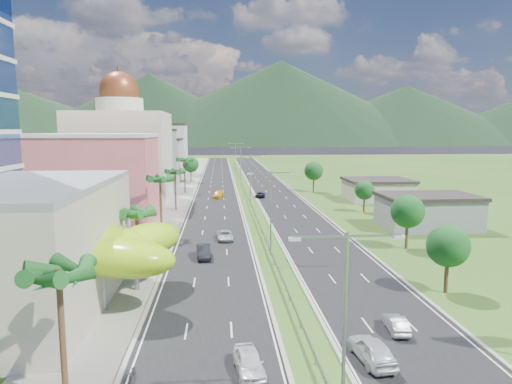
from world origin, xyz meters
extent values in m
plane|color=#2D5119|center=(0.00, 0.00, 0.00)|extent=(500.00, 500.00, 0.00)
cube|color=black|center=(-7.50, 90.00, 0.02)|extent=(11.00, 260.00, 0.04)
cube|color=black|center=(7.50, 90.00, 0.02)|extent=(11.00, 260.00, 0.04)
cube|color=gray|center=(-17.00, 90.00, 0.06)|extent=(7.00, 260.00, 0.12)
cube|color=gray|center=(0.00, 72.00, 0.62)|extent=(0.08, 216.00, 0.28)
cube|color=gray|center=(0.00, 174.00, 0.35)|extent=(0.10, 0.12, 0.70)
cylinder|color=gray|center=(0.00, -25.00, 5.50)|extent=(0.20, 0.20, 11.00)
cube|color=gray|center=(-1.44, -25.00, 10.80)|extent=(2.88, 0.12, 0.12)
cube|color=gray|center=(1.44, -25.00, 10.80)|extent=(2.88, 0.12, 0.12)
cube|color=silver|center=(-2.72, -25.00, 10.70)|extent=(0.60, 0.25, 0.18)
cube|color=silver|center=(2.72, -25.00, 10.70)|extent=(0.60, 0.25, 0.18)
cylinder|color=gray|center=(0.00, 10.00, 5.50)|extent=(0.20, 0.20, 11.00)
cube|color=gray|center=(-1.44, 10.00, 10.80)|extent=(2.88, 0.12, 0.12)
cube|color=gray|center=(1.44, 10.00, 10.80)|extent=(2.88, 0.12, 0.12)
cube|color=silver|center=(-2.72, 10.00, 10.70)|extent=(0.60, 0.25, 0.18)
cube|color=silver|center=(2.72, 10.00, 10.70)|extent=(0.60, 0.25, 0.18)
cylinder|color=gray|center=(0.00, 50.00, 5.50)|extent=(0.20, 0.20, 11.00)
cube|color=gray|center=(-1.44, 50.00, 10.80)|extent=(2.88, 0.12, 0.12)
cube|color=gray|center=(1.44, 50.00, 10.80)|extent=(2.88, 0.12, 0.12)
cube|color=silver|center=(-2.72, 50.00, 10.70)|extent=(0.60, 0.25, 0.18)
cube|color=silver|center=(2.72, 50.00, 10.70)|extent=(0.60, 0.25, 0.18)
cylinder|color=gray|center=(0.00, 95.00, 5.50)|extent=(0.20, 0.20, 11.00)
cube|color=gray|center=(-1.44, 95.00, 10.80)|extent=(2.88, 0.12, 0.12)
cube|color=gray|center=(1.44, 95.00, 10.80)|extent=(2.88, 0.12, 0.12)
cube|color=silver|center=(-2.72, 95.00, 10.70)|extent=(0.60, 0.25, 0.18)
cube|color=silver|center=(2.72, 95.00, 10.70)|extent=(0.60, 0.25, 0.18)
cylinder|color=gray|center=(0.00, 140.00, 5.50)|extent=(0.20, 0.20, 11.00)
cube|color=gray|center=(-1.44, 140.00, 10.80)|extent=(2.88, 0.12, 0.12)
cube|color=gray|center=(1.44, 140.00, 10.80)|extent=(2.88, 0.12, 0.12)
cube|color=silver|center=(-2.72, 140.00, 10.70)|extent=(0.60, 0.25, 0.18)
cube|color=silver|center=(2.72, 140.00, 10.70)|extent=(0.60, 0.25, 0.18)
cylinder|color=gray|center=(-24.00, -2.00, 2.00)|extent=(0.50, 0.50, 4.00)
cylinder|color=gray|center=(-17.00, -7.00, 2.00)|extent=(0.50, 0.50, 4.00)
cylinder|color=gray|center=(-21.00, -10.00, 2.00)|extent=(0.50, 0.50, 4.00)
cylinder|color=gray|center=(-15.00, -2.00, 2.00)|extent=(0.50, 0.50, 4.00)
cube|color=#D4576C|center=(-28.00, 32.00, 7.50)|extent=(20.00, 15.00, 15.00)
cube|color=beige|center=(-28.00, 55.00, 10.00)|extent=(20.00, 20.00, 20.00)
cylinder|color=beige|center=(-28.00, 55.00, 21.50)|extent=(10.00, 10.00, 3.00)
sphere|color=brown|center=(-28.00, 55.00, 24.50)|extent=(8.40, 8.40, 8.40)
cube|color=gray|center=(-27.00, 80.00, 8.00)|extent=(16.00, 15.00, 16.00)
cube|color=#B6A796|center=(-27.00, 102.00, 6.50)|extent=(16.00, 15.00, 13.00)
cube|color=silver|center=(-27.00, 125.00, 9.00)|extent=(16.00, 15.00, 18.00)
cube|color=gray|center=(28.00, 25.00, 2.50)|extent=(15.00, 10.00, 5.00)
cube|color=#B6A796|center=(30.00, 55.00, 2.20)|extent=(14.00, 12.00, 4.40)
cylinder|color=#47301C|center=(-15.50, -22.00, 4.25)|extent=(0.36, 0.36, 8.50)
cylinder|color=#47301C|center=(-15.50, 2.00, 3.75)|extent=(0.36, 0.36, 7.50)
cylinder|color=#47301C|center=(-15.50, 22.00, 4.50)|extent=(0.36, 0.36, 9.00)
cylinder|color=#47301C|center=(-15.50, 45.00, 4.00)|extent=(0.36, 0.36, 8.00)
cylinder|color=#47301C|center=(-15.50, 70.00, 4.40)|extent=(0.36, 0.36, 8.80)
cylinder|color=#47301C|center=(-15.50, 95.00, 2.45)|extent=(0.40, 0.40, 4.90)
sphere|color=#1A541F|center=(-15.50, 95.00, 5.60)|extent=(4.90, 4.90, 4.90)
cylinder|color=#47301C|center=(16.00, -5.00, 2.10)|extent=(0.40, 0.40, 4.20)
sphere|color=#1A541F|center=(16.00, -5.00, 4.80)|extent=(4.20, 4.20, 4.20)
cylinder|color=#47301C|center=(19.00, 12.00, 2.27)|extent=(0.40, 0.40, 4.55)
sphere|color=#1A541F|center=(19.00, 12.00, 5.20)|extent=(4.55, 4.55, 4.55)
cylinder|color=#47301C|center=(22.00, 40.00, 1.92)|extent=(0.40, 0.40, 3.85)
sphere|color=#1A541F|center=(22.00, 40.00, 4.40)|extent=(3.85, 3.85, 3.85)
cylinder|color=#47301C|center=(18.00, 70.00, 2.45)|extent=(0.40, 0.40, 4.90)
sphere|color=#1A541F|center=(18.00, 70.00, 5.60)|extent=(4.90, 4.90, 4.90)
imported|color=silver|center=(-4.66, -18.76, 0.80)|extent=(2.29, 4.64, 1.52)
imported|color=black|center=(-8.66, 9.46, 0.85)|extent=(2.07, 5.05, 1.63)
imported|color=#B7BBC0|center=(-5.90, 18.83, 0.71)|extent=(2.56, 4.96, 1.34)
imported|color=orange|center=(-6.87, 61.51, 0.82)|extent=(2.93, 5.64, 1.56)
imported|color=silver|center=(4.06, -17.89, 0.90)|extent=(2.53, 5.20, 1.71)
imported|color=#989A9F|center=(7.61, -13.31, 0.68)|extent=(1.69, 3.98, 1.28)
imported|color=black|center=(3.20, 61.46, 0.69)|extent=(2.87, 4.95, 1.30)
imported|color=black|center=(-12.30, -19.01, 0.59)|extent=(0.59, 1.75, 1.11)
camera|label=1|loc=(-6.45, -47.35, 16.18)|focal=32.00mm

